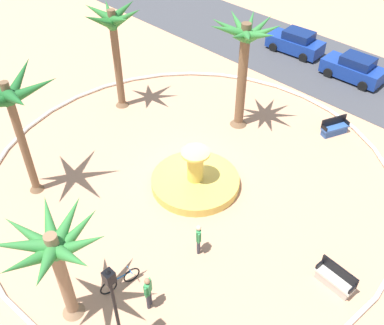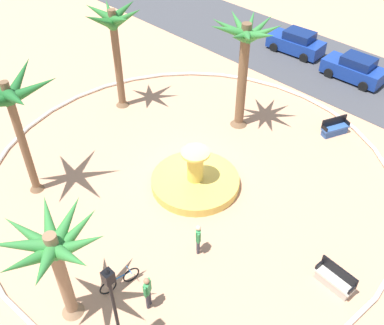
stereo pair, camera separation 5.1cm
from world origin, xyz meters
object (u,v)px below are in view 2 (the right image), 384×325
(bench_east, at_px, (335,129))
(lamppost, at_px, (114,303))
(person_cyclist_helmet, at_px, (148,291))
(parked_car_leftmost, at_px, (296,43))
(palm_tree_mid_plaza, at_px, (54,251))
(palm_tree_far_side, at_px, (114,32))
(palm_tree_by_curb, at_px, (10,104))
(person_cyclist_photo, at_px, (198,238))
(palm_tree_near_fountain, at_px, (245,48))
(parked_car_second, at_px, (354,69))
(bench_west, at_px, (334,280))
(bicycle_red_frame, at_px, (120,281))
(fountain, at_px, (195,180))

(bench_east, bearing_deg, lamppost, -85.30)
(person_cyclist_helmet, distance_m, parked_car_leftmost, 22.61)
(palm_tree_mid_plaza, distance_m, palm_tree_far_side, 14.00)
(palm_tree_by_curb, distance_m, person_cyclist_photo, 9.57)
(palm_tree_near_fountain, distance_m, parked_car_second, 10.28)
(person_cyclist_photo, xyz_separation_m, parked_car_second, (-2.80, 17.43, -0.11))
(palm_tree_mid_plaza, bearing_deg, parked_car_leftmost, 105.33)
(lamppost, bearing_deg, parked_car_second, 99.51)
(palm_tree_by_curb, xyz_separation_m, person_cyclist_photo, (8.19, 2.87, -4.03))
(bench_west, height_order, parked_car_second, parked_car_second)
(palm_tree_far_side, xyz_separation_m, parked_car_leftmost, (3.38, 13.24, -3.93))
(bicycle_red_frame, bearing_deg, fountain, 107.96)
(palm_tree_by_curb, height_order, parked_car_leftmost, palm_tree_by_curb)
(bicycle_red_frame, bearing_deg, parked_car_leftmost, 107.64)
(bicycle_red_frame, height_order, parked_car_second, parked_car_second)
(person_cyclist_photo, bearing_deg, bicycle_red_frame, -105.54)
(palm_tree_far_side, height_order, parked_car_second, palm_tree_far_side)
(palm_tree_by_curb, bearing_deg, lamppost, -11.89)
(parked_car_second, bearing_deg, person_cyclist_photo, -80.86)
(fountain, height_order, lamppost, lamppost)
(bicycle_red_frame, bearing_deg, palm_tree_by_curb, 175.92)
(bench_west, height_order, bicycle_red_frame, bench_west)
(palm_tree_far_side, distance_m, bench_west, 16.75)
(palm_tree_mid_plaza, height_order, palm_tree_far_side, palm_tree_far_side)
(fountain, xyz_separation_m, parked_car_second, (0.14, 14.64, 0.47))
(bench_west, bearing_deg, palm_tree_far_side, 172.41)
(palm_tree_mid_plaza, distance_m, person_cyclist_photo, 6.10)
(lamppost, relative_size, parked_car_second, 1.06)
(bench_east, bearing_deg, palm_tree_mid_plaza, -93.29)
(palm_tree_far_side, xyz_separation_m, bicycle_red_frame, (10.16, -8.08, -4.33))
(bench_east, xyz_separation_m, person_cyclist_helmet, (0.89, -14.43, 0.60))
(palm_tree_by_curb, distance_m, lamppost, 9.61)
(palm_tree_near_fountain, distance_m, person_cyclist_photo, 10.24)
(person_cyclist_photo, bearing_deg, parked_car_second, 99.14)
(parked_car_leftmost, bearing_deg, person_cyclist_photo, -66.70)
(palm_tree_by_curb, xyz_separation_m, bicycle_red_frame, (7.25, -0.52, -4.54))
(bicycle_red_frame, bearing_deg, person_cyclist_helmet, 10.15)
(bench_west, xyz_separation_m, bicycle_red_frame, (-5.87, -5.95, 0.04))
(bench_east, xyz_separation_m, person_cyclist_photo, (0.40, -11.29, 0.55))
(palm_tree_far_side, relative_size, bench_east, 3.73)
(palm_tree_by_curb, height_order, palm_tree_mid_plaza, palm_tree_by_curb)
(bench_west, height_order, person_cyclist_helmet, person_cyclist_helmet)
(lamppost, bearing_deg, bench_west, 61.41)
(palm_tree_far_side, distance_m, parked_car_second, 15.71)
(palm_tree_near_fountain, relative_size, bicycle_red_frame, 3.73)
(palm_tree_near_fountain, xyz_separation_m, bench_west, (9.70, -5.62, -4.44))
(palm_tree_far_side, height_order, lamppost, palm_tree_far_side)
(person_cyclist_photo, height_order, parked_car_leftmost, parked_car_leftmost)
(palm_tree_near_fountain, distance_m, palm_tree_mid_plaza, 13.96)
(fountain, xyz_separation_m, bench_east, (2.55, 8.50, 0.04))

